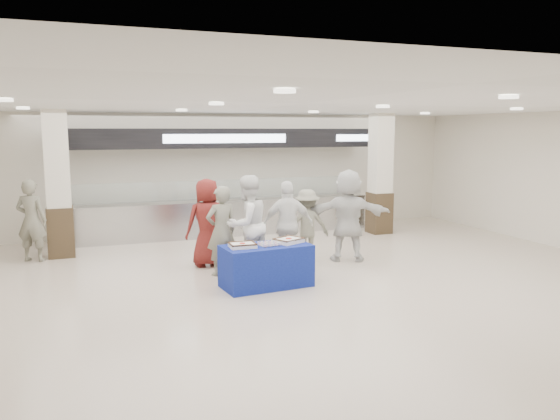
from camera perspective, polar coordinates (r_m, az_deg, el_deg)
name	(u,v)px	position (r m, az deg, el deg)	size (l,w,h in m)	color
ground	(303,289)	(9.64, 2.44, -8.30)	(14.00, 14.00, 0.00)	beige
serving_line	(224,192)	(14.45, -5.88, 1.93)	(8.70, 0.85, 2.80)	#AEB0B5
column_left	(58,187)	(12.77, -22.15, 2.20)	(0.55, 0.55, 3.20)	#332617
column_right	(380,177)	(14.86, 10.42, 3.45)	(0.55, 0.55, 3.20)	#332617
display_table	(266,266)	(9.72, -1.45, -5.86)	(1.55, 0.78, 0.75)	navy
sheet_cake_left	(242,245)	(9.46, -3.94, -3.65)	(0.46, 0.36, 0.09)	white
sheet_cake_right	(289,240)	(9.84, 0.92, -3.15)	(0.58, 0.53, 0.10)	white
cupcake_tray	(269,244)	(9.62, -1.18, -3.55)	(0.38, 0.31, 0.06)	#B6B7BC
civilian_maroon	(207,223)	(11.19, -7.60, -1.31)	(0.88, 0.57, 1.80)	maroon
soldier_a	(221,231)	(10.46, -6.14, -2.17)	(0.63, 0.41, 1.72)	slate
chef_tall	(247,225)	(10.55, -3.43, -1.53)	(0.93, 0.72, 1.91)	white
chef_short	(288,225)	(10.93, 0.84, -1.56)	(1.03, 0.43, 1.76)	white
soldier_b	(307,225)	(11.68, 2.82, -1.54)	(0.98, 0.56, 1.52)	slate
civilian_white	(348,215)	(11.61, 7.12, -0.55)	(1.81, 0.58, 1.96)	silver
soldier_bg	(31,220)	(12.62, -24.53, -1.00)	(0.64, 0.42, 1.75)	slate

